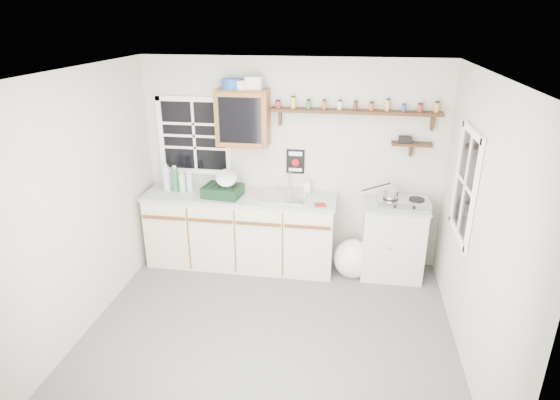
{
  "coord_description": "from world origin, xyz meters",
  "views": [
    {
      "loc": [
        0.69,
        -3.79,
        2.93
      ],
      "look_at": [
        0.02,
        0.55,
        1.19
      ],
      "focal_mm": 30.0,
      "sensor_mm": 36.0,
      "label": 1
    }
  ],
  "objects_px": {
    "main_cabinet": "(241,230)",
    "spice_shelf": "(354,111)",
    "dish_rack": "(224,188)",
    "upper_cabinet": "(243,118)",
    "hotplate": "(403,202)",
    "right_cabinet": "(392,239)"
  },
  "relations": [
    {
      "from": "right_cabinet",
      "to": "hotplate",
      "type": "bearing_deg",
      "value": -14.53
    },
    {
      "from": "dish_rack",
      "to": "right_cabinet",
      "type": "bearing_deg",
      "value": 10.45
    },
    {
      "from": "main_cabinet",
      "to": "dish_rack",
      "type": "relative_size",
      "value": 4.83
    },
    {
      "from": "main_cabinet",
      "to": "upper_cabinet",
      "type": "relative_size",
      "value": 3.55
    },
    {
      "from": "dish_rack",
      "to": "hotplate",
      "type": "relative_size",
      "value": 0.81
    },
    {
      "from": "dish_rack",
      "to": "main_cabinet",
      "type": "bearing_deg",
      "value": 28.95
    },
    {
      "from": "main_cabinet",
      "to": "hotplate",
      "type": "bearing_deg",
      "value": 0.16
    },
    {
      "from": "main_cabinet",
      "to": "spice_shelf",
      "type": "bearing_deg",
      "value": 9.29
    },
    {
      "from": "upper_cabinet",
      "to": "spice_shelf",
      "type": "xyz_separation_m",
      "value": [
        1.27,
        0.07,
        0.1
      ]
    },
    {
      "from": "upper_cabinet",
      "to": "spice_shelf",
      "type": "bearing_deg",
      "value": 3.13
    },
    {
      "from": "spice_shelf",
      "to": "hotplate",
      "type": "bearing_deg",
      "value": -18.84
    },
    {
      "from": "right_cabinet",
      "to": "spice_shelf",
      "type": "distance_m",
      "value": 1.58
    },
    {
      "from": "spice_shelf",
      "to": "hotplate",
      "type": "distance_m",
      "value": 1.17
    },
    {
      "from": "upper_cabinet",
      "to": "spice_shelf",
      "type": "relative_size",
      "value": 0.34
    },
    {
      "from": "spice_shelf",
      "to": "hotplate",
      "type": "height_order",
      "value": "spice_shelf"
    },
    {
      "from": "main_cabinet",
      "to": "hotplate",
      "type": "relative_size",
      "value": 3.93
    },
    {
      "from": "upper_cabinet",
      "to": "hotplate",
      "type": "relative_size",
      "value": 1.11
    },
    {
      "from": "main_cabinet",
      "to": "hotplate",
      "type": "xyz_separation_m",
      "value": [
        1.91,
        0.01,
        0.49
      ]
    },
    {
      "from": "right_cabinet",
      "to": "dish_rack",
      "type": "xyz_separation_m",
      "value": [
        -2.01,
        -0.09,
        0.57
      ]
    },
    {
      "from": "right_cabinet",
      "to": "dish_rack",
      "type": "distance_m",
      "value": 2.09
    },
    {
      "from": "right_cabinet",
      "to": "spice_shelf",
      "type": "bearing_deg",
      "value": 160.56
    },
    {
      "from": "spice_shelf",
      "to": "dish_rack",
      "type": "bearing_deg",
      "value": -169.28
    }
  ]
}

